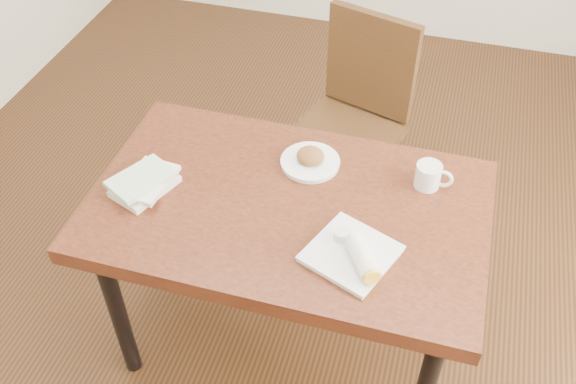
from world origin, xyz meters
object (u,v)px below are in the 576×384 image
(coffee_mug, at_px, (429,175))
(plate_burrito, at_px, (355,254))
(chair_far, at_px, (356,111))
(table, at_px, (288,221))
(book_stack, at_px, (145,183))
(plate_scone, at_px, (310,160))

(coffee_mug, xyz_separation_m, plate_burrito, (-0.17, -0.38, -0.02))
(coffee_mug, bearing_deg, chair_far, 120.25)
(table, distance_m, chair_far, 0.82)
(book_stack, bearing_deg, plate_scone, 28.63)
(table, height_order, coffee_mug, coffee_mug)
(book_stack, bearing_deg, coffee_mug, 17.11)
(plate_scone, distance_m, coffee_mug, 0.40)
(coffee_mug, xyz_separation_m, book_stack, (-0.88, -0.27, -0.02))
(coffee_mug, relative_size, plate_burrito, 0.41)
(plate_scone, relative_size, book_stack, 0.84)
(table, bearing_deg, chair_far, 85.31)
(table, distance_m, plate_burrito, 0.32)
(chair_far, relative_size, plate_burrito, 3.13)
(plate_scone, relative_size, coffee_mug, 1.62)
(coffee_mug, bearing_deg, plate_burrito, -113.59)
(book_stack, bearing_deg, chair_far, 58.67)
(plate_burrito, bearing_deg, table, 145.66)
(plate_burrito, bearing_deg, coffee_mug, 66.41)
(plate_scone, height_order, plate_burrito, plate_burrito)
(chair_far, xyz_separation_m, coffee_mug, (0.35, -0.60, 0.25))
(chair_far, distance_m, plate_burrito, 1.02)
(table, xyz_separation_m, chair_far, (0.07, 0.81, -0.12))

